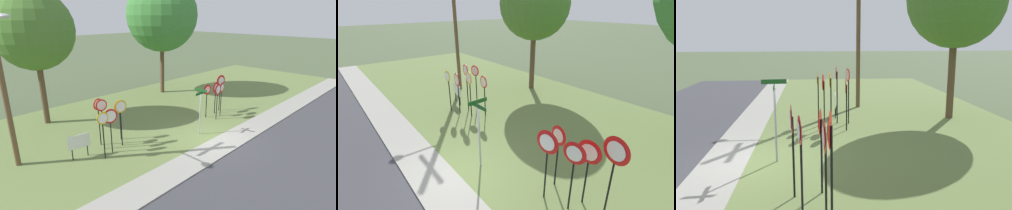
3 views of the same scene
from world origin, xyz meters
The scene contains 19 objects.
ground_plane centered at (0.00, 0.00, 0.00)m, with size 160.00×160.00×0.00m, color #4C5B3D.
road_asphalt centered at (0.00, -4.80, 0.01)m, with size 44.00×6.40×0.01m, color #3D3D42.
sidewalk_strip centered at (0.00, -0.80, 0.03)m, with size 44.00×1.60×0.06m, color #99968C.
grass_median centered at (0.00, 6.00, 0.02)m, with size 44.00×12.00×0.04m, color olive.
stop_sign_near_left centered at (-5.50, 2.47, 1.79)m, with size 0.62×0.09×2.45m.
stop_sign_near_right centered at (-3.66, 3.68, 1.74)m, with size 0.69×0.11×2.36m.
stop_sign_far_left centered at (-4.98, 3.36, 2.01)m, with size 0.62×0.11×2.77m.
stop_sign_far_center centered at (-4.85, 3.90, 1.94)m, with size 0.62×0.13×2.67m.
stop_sign_far_right centered at (-4.06, 3.02, 1.92)m, with size 0.70×0.12×2.60m.
stop_sign_center_tall centered at (-4.90, 2.73, 1.78)m, with size 0.75×0.14×2.39m.
yield_sign_near_left centered at (3.70, 2.45, 1.75)m, with size 0.78×0.12×2.30m.
yield_sign_near_right centered at (2.60, 2.39, 1.77)m, with size 0.68×0.14×2.33m.
yield_sign_far_left centered at (4.40, 2.55, 2.07)m, with size 0.83×0.16×2.69m.
yield_sign_far_right centered at (2.77, 1.65, 1.91)m, with size 0.78×0.13×2.49m.
yield_sign_center centered at (3.58, 1.88, 1.82)m, with size 0.70×0.15×2.40m.
street_name_post centered at (0.05, 0.97, 1.72)m, with size 0.96×0.82×2.80m.
notice_board centered at (-6.35, 3.41, 0.87)m, with size 1.10×0.16×1.25m.
oak_tree_left centered at (-5.59, 9.23, 5.93)m, with size 4.76×4.76×8.29m.
oak_tree_right centered at (4.95, 9.21, 6.76)m, with size 6.09×6.09×9.77m.
Camera 1 is at (-11.82, -8.18, 6.87)m, focal length 29.04 mm.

